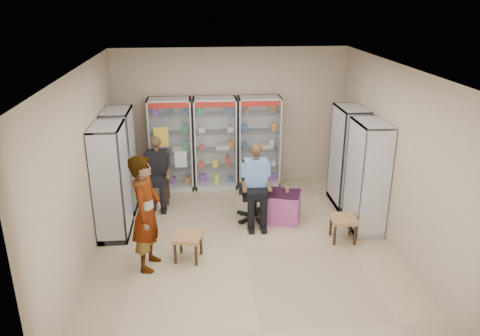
{
  "coord_description": "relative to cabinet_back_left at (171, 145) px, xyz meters",
  "views": [
    {
      "loc": [
        -0.72,
        -6.93,
        4.04
      ],
      "look_at": [
        -0.0,
        0.7,
        1.18
      ],
      "focal_mm": 35.0,
      "sensor_mm": 36.0,
      "label": 1
    }
  ],
  "objects": [
    {
      "name": "cabinet_left_far",
      "position": [
        -0.93,
        -0.93,
        0.0
      ],
      "size": [
        0.9,
        0.5,
        2.0
      ],
      "primitive_type": "cube",
      "rotation": [
        0.0,
        0.0,
        -1.57
      ],
      "color": "#AAADB1",
      "rests_on": "floor"
    },
    {
      "name": "room_shell",
      "position": [
        1.3,
        -2.73,
        0.97
      ],
      "size": [
        5.02,
        6.02,
        3.01
      ],
      "color": "#BFAA8E",
      "rests_on": "ground"
    },
    {
      "name": "cabinet_right_far",
      "position": [
        3.53,
        -1.13,
        0.0
      ],
      "size": [
        0.9,
        0.5,
        2.0
      ],
      "primitive_type": "cube",
      "rotation": [
        0.0,
        0.0,
        1.57
      ],
      "color": "#B8BBC0",
      "rests_on": "floor"
    },
    {
      "name": "cabinet_back_right",
      "position": [
        1.9,
        0.0,
        0.0
      ],
      "size": [
        0.9,
        0.5,
        2.0
      ],
      "primitive_type": "cube",
      "color": "#ACAFB3",
      "rests_on": "floor"
    },
    {
      "name": "cabinet_back_left",
      "position": [
        0.0,
        0.0,
        0.0
      ],
      "size": [
        0.9,
        0.5,
        2.0
      ],
      "primitive_type": "cube",
      "color": "#9D9FA4",
      "rests_on": "floor"
    },
    {
      "name": "office_chair",
      "position": [
        1.61,
        -1.69,
        -0.44
      ],
      "size": [
        0.63,
        0.63,
        1.12
      ],
      "primitive_type": "cube",
      "rotation": [
        0.0,
        0.0,
        -0.03
      ],
      "color": "black",
      "rests_on": "floor"
    },
    {
      "name": "floor",
      "position": [
        1.3,
        -2.73,
        -1.0
      ],
      "size": [
        6.0,
        6.0,
        0.0
      ],
      "primitive_type": "plane",
      "color": "tan",
      "rests_on": "ground"
    },
    {
      "name": "cabinet_right_near",
      "position": [
        3.53,
        -2.23,
        0.0
      ],
      "size": [
        0.9,
        0.5,
        2.0
      ],
      "primitive_type": "cube",
      "rotation": [
        0.0,
        0.0,
        1.57
      ],
      "color": "#B4B6BC",
      "rests_on": "floor"
    },
    {
      "name": "cabinet_back_mid",
      "position": [
        0.95,
        0.0,
        0.0
      ],
      "size": [
        0.9,
        0.5,
        2.0
      ],
      "primitive_type": "cube",
      "color": "silver",
      "rests_on": "floor"
    },
    {
      "name": "seated_shopkeeper",
      "position": [
        1.61,
        -1.74,
        -0.29
      ],
      "size": [
        0.49,
        0.67,
        1.43
      ],
      "primitive_type": null,
      "rotation": [
        0.0,
        0.0,
        -0.03
      ],
      "color": "#698CCF",
      "rests_on": "floor"
    },
    {
      "name": "woven_stool_b",
      "position": [
        0.37,
        -3.01,
        -0.79
      ],
      "size": [
        0.51,
        0.51,
        0.42
      ],
      "primitive_type": "cube",
      "rotation": [
        0.0,
        0.0,
        -0.24
      ],
      "color": "olive",
      "rests_on": "floor"
    },
    {
      "name": "standing_man",
      "position": [
        -0.23,
        -3.17,
        -0.08
      ],
      "size": [
        0.57,
        0.75,
        1.85
      ],
      "primitive_type": "imported",
      "rotation": [
        0.0,
        0.0,
        1.36
      ],
      "color": "#9C9D9F",
      "rests_on": "floor"
    },
    {
      "name": "seated_customer",
      "position": [
        -0.25,
        -0.78,
        -0.33
      ],
      "size": [
        0.44,
        0.6,
        1.34
      ],
      "primitive_type": null,
      "color": "black",
      "rests_on": "floor"
    },
    {
      "name": "tea_glass",
      "position": [
        2.2,
        -1.76,
        -0.39
      ],
      "size": [
        0.07,
        0.07,
        0.1
      ],
      "primitive_type": "cylinder",
      "color": "#531907",
      "rests_on": "pink_trunk"
    },
    {
      "name": "woven_stool_a",
      "position": [
        3.03,
        -2.63,
        -0.78
      ],
      "size": [
        0.47,
        0.47,
        0.43
      ],
      "primitive_type": "cube",
      "rotation": [
        0.0,
        0.0,
        -0.08
      ],
      "color": "#9C7241",
      "rests_on": "floor"
    },
    {
      "name": "cabinet_left_near",
      "position": [
        -0.93,
        -2.03,
        0.0
      ],
      "size": [
        0.9,
        0.5,
        2.0
      ],
      "primitive_type": "cube",
      "rotation": [
        0.0,
        0.0,
        -1.57
      ],
      "color": "#A2A4A9",
      "rests_on": "floor"
    },
    {
      "name": "wooden_chair",
      "position": [
        -0.25,
        -0.73,
        -0.53
      ],
      "size": [
        0.42,
        0.42,
        0.94
      ],
      "primitive_type": "cube",
      "color": "black",
      "rests_on": "floor"
    },
    {
      "name": "pink_trunk",
      "position": [
        2.15,
        -1.8,
        -0.72
      ],
      "size": [
        0.72,
        0.71,
        0.56
      ],
      "primitive_type": "cube",
      "rotation": [
        0.0,
        0.0,
        -0.31
      ],
      "color": "#AA4486",
      "rests_on": "floor"
    }
  ]
}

